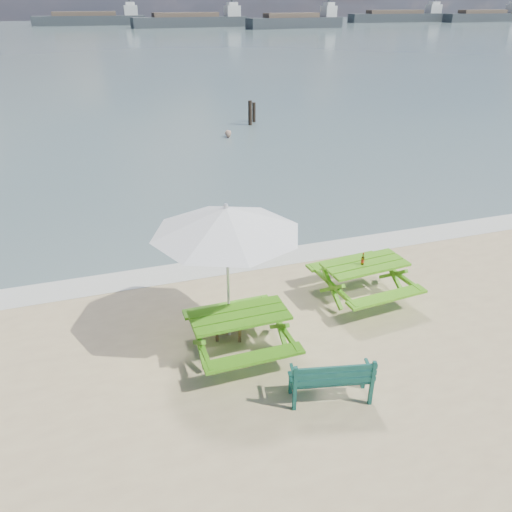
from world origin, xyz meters
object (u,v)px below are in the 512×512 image
object	(u,v)px
picnic_table_left	(240,334)
picnic_table_right	(363,281)
beer_bottle	(363,261)
park_bench	(330,386)
swimmer	(228,148)
patio_umbrella	(226,220)
side_table	(229,327)

from	to	relation	value
picnic_table_left	picnic_table_right	world-z (taller)	picnic_table_right
picnic_table_right	beer_bottle	world-z (taller)	beer_bottle
picnic_table_right	park_bench	xyz separation A→B (m)	(-1.98, -2.54, -0.15)
picnic_table_right	swimmer	distance (m)	14.35
picnic_table_right	picnic_table_left	bearing A→B (deg)	-162.10
patio_umbrella	swimmer	world-z (taller)	patio_umbrella
side_table	beer_bottle	size ratio (longest dim) A/B	2.61
beer_bottle	swimmer	bearing A→B (deg)	85.99
patio_umbrella	beer_bottle	size ratio (longest dim) A/B	13.05
picnic_table_right	beer_bottle	xyz separation A→B (m)	(-0.09, -0.03, 0.52)
picnic_table_left	park_bench	world-z (taller)	picnic_table_left
swimmer	park_bench	bearing A→B (deg)	-99.76
picnic_table_right	patio_umbrella	distance (m)	3.65
picnic_table_right	side_table	xyz separation A→B (m)	(-3.05, -0.41, -0.22)
picnic_table_left	patio_umbrella	distance (m)	2.05
picnic_table_left	swimmer	bearing A→B (deg)	75.62
swimmer	beer_bottle	bearing A→B (deg)	-94.01
patio_umbrella	swimmer	size ratio (longest dim) A/B	2.03
park_bench	beer_bottle	world-z (taller)	beer_bottle
park_bench	side_table	world-z (taller)	park_bench
picnic_table_left	picnic_table_right	xyz separation A→B (m)	(3.00, 0.97, 0.01)
picnic_table_left	beer_bottle	size ratio (longest dim) A/B	7.36
picnic_table_right	patio_umbrella	bearing A→B (deg)	-172.38
picnic_table_left	picnic_table_right	bearing A→B (deg)	17.90
picnic_table_left	swimmer	size ratio (longest dim) A/B	1.15
park_bench	beer_bottle	size ratio (longest dim) A/B	5.22
patio_umbrella	park_bench	bearing A→B (deg)	-63.40
side_table	swimmer	distance (m)	15.24
park_bench	patio_umbrella	distance (m)	3.19
side_table	swimmer	xyz separation A→B (m)	(3.96, 14.70, -0.68)
park_bench	side_table	bearing A→B (deg)	116.60
beer_bottle	picnic_table_left	bearing A→B (deg)	-162.10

